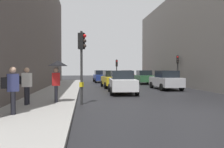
{
  "coord_description": "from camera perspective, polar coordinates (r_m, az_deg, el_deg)",
  "views": [
    {
      "loc": [
        -4.94,
        -8.18,
        1.81
      ],
      "look_at": [
        -2.26,
        11.32,
        1.42
      ],
      "focal_mm": 32.8,
      "sensor_mm": 36.0,
      "label": 1
    }
  ],
  "objects": [
    {
      "name": "ground_plane",
      "position": [
        9.73,
        23.22,
        -9.7
      ],
      "size": [
        120.0,
        120.0,
        0.0
      ],
      "primitive_type": "plane",
      "color": "black"
    },
    {
      "name": "sidewalk_kerb",
      "position": [
        14.43,
        -15.89,
        -5.81
      ],
      "size": [
        3.18,
        40.0,
        0.16
      ],
      "primitive_type": "cube",
      "color": "gray",
      "rests_on": "ground"
    },
    {
      "name": "traffic_light_mid_street",
      "position": [
        23.14,
        17.8,
        2.49
      ],
      "size": [
        0.33,
        0.45,
        3.45
      ],
      "color": "#2D2D2D",
      "rests_on": "ground"
    },
    {
      "name": "traffic_light_far_median",
      "position": [
        26.95,
        1.31,
        2.0
      ],
      "size": [
        0.25,
        0.43,
        3.22
      ],
      "color": "#2D2D2D",
      "rests_on": "ground"
    },
    {
      "name": "traffic_light_near_right",
      "position": [
        10.8,
        -8.4,
        5.54
      ],
      "size": [
        0.45,
        0.35,
        3.84
      ],
      "color": "#2D2D2D",
      "rests_on": "ground"
    },
    {
      "name": "car_red_sedan",
      "position": [
        36.36,
        3.91,
        -0.35
      ],
      "size": [
        2.25,
        4.32,
        1.76
      ],
      "color": "red",
      "rests_on": "ground"
    },
    {
      "name": "car_silver_hatchback",
      "position": [
        19.63,
        14.77,
        -1.64
      ],
      "size": [
        2.02,
        4.2,
        1.76
      ],
      "color": "#BCBCC1",
      "rests_on": "ground"
    },
    {
      "name": "car_green_estate",
      "position": [
        26.99,
        8.8,
        -0.87
      ],
      "size": [
        2.19,
        4.29,
        1.76
      ],
      "color": "#2D6038",
      "rests_on": "ground"
    },
    {
      "name": "car_white_compact",
      "position": [
        15.83,
        2.81,
        -2.26
      ],
      "size": [
        2.24,
        4.31,
        1.76
      ],
      "color": "silver",
      "rests_on": "ground"
    },
    {
      "name": "car_blue_van",
      "position": [
        30.27,
        -3.2,
        -0.64
      ],
      "size": [
        2.15,
        4.27,
        1.76
      ],
      "color": "navy",
      "rests_on": "ground"
    },
    {
      "name": "car_yellow_taxi",
      "position": [
        21.24,
        0.01,
        -1.39
      ],
      "size": [
        2.18,
        4.28,
        1.76
      ],
      "color": "yellow",
      "rests_on": "ground"
    },
    {
      "name": "pedestrian_with_umbrella",
      "position": [
        10.84,
        -14.99,
        1.24
      ],
      "size": [
        1.0,
        1.0,
        2.14
      ],
      "color": "black",
      "rests_on": "sidewalk_kerb"
    },
    {
      "name": "pedestrian_with_black_backpack",
      "position": [
        10.54,
        -22.86,
        -2.49
      ],
      "size": [
        0.64,
        0.39,
        1.77
      ],
      "color": "black",
      "rests_on": "sidewalk_kerb"
    },
    {
      "name": "pedestrian_with_grey_backpack",
      "position": [
        8.48,
        -26.19,
        -3.38
      ],
      "size": [
        0.66,
        0.48,
        1.77
      ],
      "color": "black",
      "rests_on": "sidewalk_kerb"
    }
  ]
}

